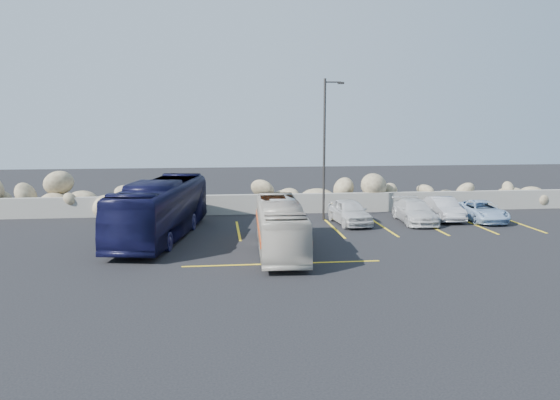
{
  "coord_description": "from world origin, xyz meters",
  "views": [
    {
      "loc": [
        -3.53,
        -20.93,
        5.75
      ],
      "look_at": [
        -0.66,
        4.0,
        2.03
      ],
      "focal_mm": 35.0,
      "sensor_mm": 36.0,
      "label": 1
    }
  ],
  "objects": [
    {
      "name": "tour_coach",
      "position": [
        -6.29,
        5.69,
        1.42
      ],
      "size": [
        4.22,
        10.47,
        2.84
      ],
      "primitive_type": "imported",
      "rotation": [
        0.0,
        0.0,
        -0.18
      ],
      "color": "black",
      "rests_on": "ground"
    },
    {
      "name": "car_b",
      "position": [
        9.41,
        8.83,
        0.64
      ],
      "size": [
        1.52,
        3.94,
        1.28
      ],
      "primitive_type": "imported",
      "rotation": [
        0.0,
        0.0,
        -0.04
      ],
      "color": "#ACACB1",
      "rests_on": "ground"
    },
    {
      "name": "parking_lines",
      "position": [
        4.64,
        5.57,
        0.01
      ],
      "size": [
        18.16,
        9.36,
        0.01
      ],
      "color": "yellow",
      "rests_on": "ground"
    },
    {
      "name": "ground",
      "position": [
        0.0,
        0.0,
        0.0
      ],
      "size": [
        90.0,
        90.0,
        0.0
      ],
      "primitive_type": "plane",
      "color": "black",
      "rests_on": "ground"
    },
    {
      "name": "car_a",
      "position": [
        3.69,
        8.15,
        0.69
      ],
      "size": [
        1.99,
        4.17,
        1.38
      ],
      "primitive_type": "imported",
      "rotation": [
        0.0,
        0.0,
        0.09
      ],
      "color": "silver",
      "rests_on": "ground"
    },
    {
      "name": "seawall",
      "position": [
        0.0,
        12.0,
        0.6
      ],
      "size": [
        60.0,
        0.4,
        1.2
      ],
      "primitive_type": "cube",
      "color": "gray",
      "rests_on": "ground"
    },
    {
      "name": "lamppost",
      "position": [
        2.56,
        9.5,
        4.3
      ],
      "size": [
        1.14,
        0.18,
        8.0
      ],
      "color": "#322F2C",
      "rests_on": "ground"
    },
    {
      "name": "vintage_bus",
      "position": [
        -0.84,
        2.31,
        1.11
      ],
      "size": [
        2.26,
        8.09,
        2.23
      ],
      "primitive_type": "imported",
      "rotation": [
        0.0,
        0.0,
        -0.05
      ],
      "color": "beige",
      "rests_on": "ground"
    },
    {
      "name": "car_c",
      "position": [
        7.45,
        8.16,
        0.63
      ],
      "size": [
        1.99,
        4.43,
        1.26
      ],
      "primitive_type": "imported",
      "rotation": [
        0.0,
        0.0,
        -0.05
      ],
      "color": "silver",
      "rests_on": "ground"
    },
    {
      "name": "riprap_pile",
      "position": [
        0.0,
        13.2,
        1.3
      ],
      "size": [
        54.0,
        2.8,
        2.6
      ],
      "primitive_type": null,
      "color": "#867358",
      "rests_on": "ground"
    },
    {
      "name": "car_d",
      "position": [
        11.43,
        8.2,
        0.57
      ],
      "size": [
        2.05,
        4.17,
        1.14
      ],
      "primitive_type": "imported",
      "rotation": [
        0.0,
        0.0,
        -0.04
      ],
      "color": "#97B5D7",
      "rests_on": "ground"
    }
  ]
}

